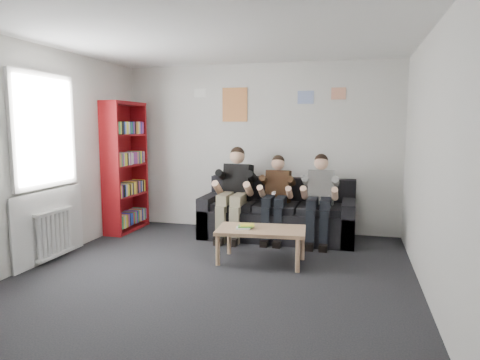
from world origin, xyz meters
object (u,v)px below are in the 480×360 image
object	(u,v)px
coffee_table	(261,233)
person_left	(234,193)
bookshelf	(126,167)
person_middle	(276,198)
person_right	(319,199)
sofa	(278,216)

from	to	relation	value
coffee_table	person_left	size ratio (longest dim) A/B	0.79
bookshelf	person_middle	bearing A→B (deg)	0.73
person_right	sofa	bearing A→B (deg)	158.79
sofa	bookshelf	xyz separation A→B (m)	(-2.47, -0.20, 0.73)
sofa	person_left	xyz separation A→B (m)	(-0.64, -0.21, 0.37)
coffee_table	bookshelf	bearing A→B (deg)	156.37
bookshelf	coffee_table	distance (m)	2.79
person_middle	sofa	bearing A→B (deg)	92.03
bookshelf	person_left	distance (m)	1.86
sofa	person_middle	distance (m)	0.38
sofa	person_right	world-z (taller)	person_right
coffee_table	person_middle	distance (m)	1.12
coffee_table	person_middle	size ratio (longest dim) A/B	0.86
bookshelf	person_left	size ratio (longest dim) A/B	1.51
bookshelf	person_right	distance (m)	3.14
sofa	person_middle	xyz separation A→B (m)	(0.00, -0.20, 0.33)
sofa	person_left	size ratio (longest dim) A/B	1.66
coffee_table	person_left	distance (m)	1.30
sofa	person_left	world-z (taller)	person_left
sofa	person_middle	world-z (taller)	person_middle
sofa	coffee_table	distance (m)	1.29
bookshelf	person_middle	xyz separation A→B (m)	(2.47, 0.00, -0.40)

